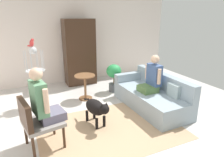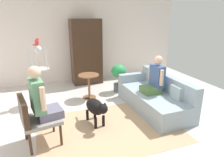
# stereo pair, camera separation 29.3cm
# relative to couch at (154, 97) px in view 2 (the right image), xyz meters

# --- Properties ---
(ground_plane) EXTENTS (7.53, 7.53, 0.00)m
(ground_plane) POSITION_rel_couch_xyz_m (-1.20, -0.34, -0.28)
(ground_plane) COLOR beige
(back_wall) EXTENTS (6.87, 0.12, 2.86)m
(back_wall) POSITION_rel_couch_xyz_m (-1.20, 2.81, 1.15)
(back_wall) COLOR silver
(back_wall) RESTS_ON ground
(area_rug) EXTENTS (2.64, 1.92, 0.01)m
(area_rug) POSITION_rel_couch_xyz_m (-1.30, -0.49, -0.28)
(area_rug) COLOR tan
(area_rug) RESTS_ON ground
(couch) EXTENTS (0.95, 2.01, 0.78)m
(couch) POSITION_rel_couch_xyz_m (0.00, 0.00, 0.00)
(couch) COLOR #8EA0AD
(couch) RESTS_ON ground
(armchair) EXTENTS (0.68, 0.68, 0.87)m
(armchair) POSITION_rel_couch_xyz_m (-2.60, -0.54, 0.24)
(armchair) COLOR #382316
(armchair) RESTS_ON ground
(person_on_couch) EXTENTS (0.45, 0.53, 0.84)m
(person_on_couch) POSITION_rel_couch_xyz_m (-0.03, -0.03, 0.47)
(person_on_couch) COLOR #537640
(person_on_armchair) EXTENTS (0.52, 0.55, 0.90)m
(person_on_armchair) POSITION_rel_couch_xyz_m (-2.46, -0.51, 0.53)
(person_on_armchair) COLOR slate
(round_end_table) EXTENTS (0.53, 0.53, 0.64)m
(round_end_table) POSITION_rel_couch_xyz_m (-1.29, 1.09, 0.12)
(round_end_table) COLOR brown
(round_end_table) RESTS_ON ground
(dog) EXTENTS (0.38, 0.86, 0.58)m
(dog) POSITION_rel_couch_xyz_m (-1.48, -0.24, 0.09)
(dog) COLOR black
(dog) RESTS_ON ground
(bird_cage_stand) EXTENTS (0.42, 0.42, 1.44)m
(bird_cage_stand) POSITION_rel_couch_xyz_m (-2.43, 1.15, 0.50)
(bird_cage_stand) COLOR silver
(bird_cage_stand) RESTS_ON ground
(parrot) EXTENTS (0.17, 0.10, 0.18)m
(parrot) POSITION_rel_couch_xyz_m (-2.44, 1.15, 1.24)
(parrot) COLOR red
(parrot) RESTS_ON bird_cage_stand
(potted_plant) EXTENTS (0.42, 0.42, 0.79)m
(potted_plant) POSITION_rel_couch_xyz_m (-0.38, 1.29, 0.21)
(potted_plant) COLOR #4C5156
(potted_plant) RESTS_ON ground
(armoire_cabinet) EXTENTS (0.91, 0.56, 2.00)m
(armoire_cabinet) POSITION_rel_couch_xyz_m (-1.04, 2.40, 0.72)
(armoire_cabinet) COLOR #382316
(armoire_cabinet) RESTS_ON ground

